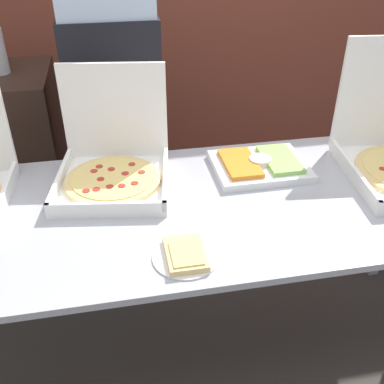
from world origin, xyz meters
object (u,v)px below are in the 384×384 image
object	(u,v)px
veggie_tray	(260,165)
person_server_vest	(116,110)
paper_plate_front_center	(186,255)
pizza_box_near_left	(113,163)

from	to	relation	value
veggie_tray	person_server_vest	xyz separation A→B (m)	(-0.55, 0.49, 0.08)
paper_plate_front_center	person_server_vest	world-z (taller)	person_server_vest
pizza_box_near_left	paper_plate_front_center	size ratio (longest dim) A/B	2.39
pizza_box_near_left	paper_plate_front_center	bearing A→B (deg)	-60.82
veggie_tray	person_server_vest	bearing A→B (deg)	138.47
paper_plate_front_center	person_server_vest	size ratio (longest dim) A/B	0.12
veggie_tray	person_server_vest	world-z (taller)	person_server_vest
pizza_box_near_left	person_server_vest	bearing A→B (deg)	94.55
person_server_vest	pizza_box_near_left	bearing A→B (deg)	85.72
pizza_box_near_left	person_server_vest	size ratio (longest dim) A/B	0.28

